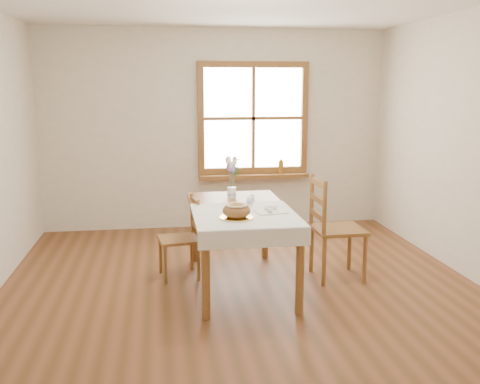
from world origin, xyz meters
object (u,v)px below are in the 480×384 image
object	(u,v)px
chair_right	(338,228)
bread_plate	(237,218)
chair_left	(179,238)
flower_vase	(232,193)
dining_table	(240,217)

from	to	relation	value
chair_right	bread_plate	xyz separation A→B (m)	(-1.07, -0.48, 0.26)
chair_left	flower_vase	distance (m)	0.70
dining_table	bread_plate	size ratio (longest dim) A/B	5.74
chair_left	chair_right	xyz separation A→B (m)	(1.55, -0.24, 0.10)
dining_table	chair_right	bearing A→B (deg)	2.01
bread_plate	chair_right	bearing A→B (deg)	24.23
chair_right	bread_plate	size ratio (longest dim) A/B	3.64
chair_left	bread_plate	bearing A→B (deg)	24.92
dining_table	chair_right	world-z (taller)	chair_right
dining_table	bread_plate	xyz separation A→B (m)	(-0.10, -0.45, 0.10)
bread_plate	flower_vase	xyz separation A→B (m)	(0.08, 0.89, 0.03)
dining_table	flower_vase	xyz separation A→B (m)	(-0.02, 0.44, 0.14)
chair_right	chair_left	bearing A→B (deg)	80.29
dining_table	chair_left	size ratio (longest dim) A/B	1.99
chair_left	chair_right	size ratio (longest dim) A/B	0.79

